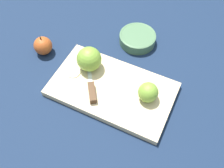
# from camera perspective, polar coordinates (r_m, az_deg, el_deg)

# --- Properties ---
(ground_plane) EXTENTS (4.00, 4.00, 0.00)m
(ground_plane) POSITION_cam_1_polar(r_m,az_deg,el_deg) (0.91, 0.00, -1.56)
(ground_plane) COLOR #14233D
(cutting_board) EXTENTS (0.42, 0.25, 0.02)m
(cutting_board) POSITION_cam_1_polar(r_m,az_deg,el_deg) (0.90, 0.00, -1.15)
(cutting_board) COLOR #D1B789
(cutting_board) RESTS_ON ground_plane
(apple_half_left) EXTENTS (0.07, 0.07, 0.07)m
(apple_half_left) POSITION_cam_1_polar(r_m,az_deg,el_deg) (0.85, 7.89, -1.81)
(apple_half_left) COLOR olive
(apple_half_left) RESTS_ON cutting_board
(apple_half_right) EXTENTS (0.09, 0.09, 0.09)m
(apple_half_right) POSITION_cam_1_polar(r_m,az_deg,el_deg) (0.91, -4.99, 5.41)
(apple_half_right) COLOR olive
(apple_half_right) RESTS_ON cutting_board
(knife) EXTENTS (0.11, 0.15, 0.02)m
(knife) POSITION_cam_1_polar(r_m,az_deg,el_deg) (0.87, -4.42, -1.45)
(knife) COLOR silver
(knife) RESTS_ON cutting_board
(apple_slice) EXTENTS (0.05, 0.05, 0.00)m
(apple_slice) POSITION_cam_1_polar(r_m,az_deg,el_deg) (0.93, -8.50, 2.49)
(apple_slice) COLOR beige
(apple_slice) RESTS_ON cutting_board
(apple_whole) EXTENTS (0.07, 0.07, 0.08)m
(apple_whole) POSITION_cam_1_polar(r_m,az_deg,el_deg) (1.03, -14.80, 8.06)
(apple_whole) COLOR #AD4C1E
(apple_whole) RESTS_ON ground_plane
(bowl) EXTENTS (0.14, 0.14, 0.04)m
(bowl) POSITION_cam_1_polar(r_m,az_deg,el_deg) (1.05, 5.56, 9.94)
(bowl) COLOR #4C704C
(bowl) RESTS_ON ground_plane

